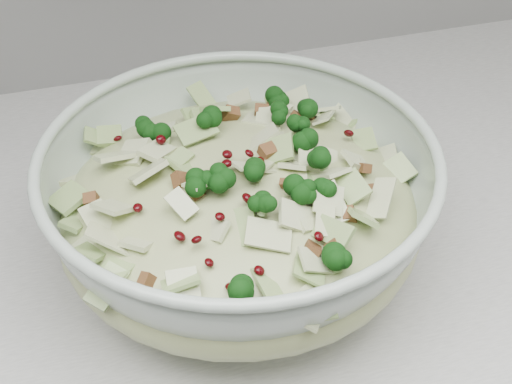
# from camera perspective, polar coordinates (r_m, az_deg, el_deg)

# --- Properties ---
(mixing_bowl) EXTENTS (0.40, 0.40, 0.13)m
(mixing_bowl) POSITION_cam_1_polar(r_m,az_deg,el_deg) (0.61, -1.34, -1.41)
(mixing_bowl) COLOR #A7B8A9
(mixing_bowl) RESTS_ON counter
(salad) EXTENTS (0.34, 0.34, 0.13)m
(salad) POSITION_cam_1_polar(r_m,az_deg,el_deg) (0.60, -1.37, 0.15)
(salad) COLOR #ADBA7F
(salad) RESTS_ON mixing_bowl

